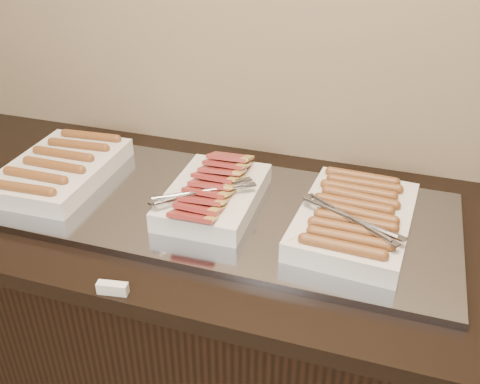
% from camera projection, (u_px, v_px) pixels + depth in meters
% --- Properties ---
extents(counter, '(2.06, 0.76, 0.90)m').
position_uv_depth(counter, '(210.00, 334.00, 1.62)').
color(counter, black).
rests_on(counter, ground).
extents(warming_tray, '(1.20, 0.50, 0.02)m').
position_uv_depth(warming_tray, '(216.00, 208.00, 1.37)').
color(warming_tray, gray).
rests_on(warming_tray, counter).
extents(dish_left, '(0.26, 0.39, 0.07)m').
position_uv_depth(dish_left, '(60.00, 169.00, 1.48)').
color(dish_left, silver).
rests_on(dish_left, warming_tray).
extents(dish_center, '(0.24, 0.35, 0.09)m').
position_uv_depth(dish_center, '(213.00, 194.00, 1.35)').
color(dish_center, silver).
rests_on(dish_center, warming_tray).
extents(dish_right, '(0.28, 0.39, 0.08)m').
position_uv_depth(dish_right, '(354.00, 218.00, 1.26)').
color(dish_right, silver).
rests_on(dish_right, warming_tray).
extents(label_holder, '(0.07, 0.03, 0.03)m').
position_uv_depth(label_holder, '(113.00, 288.00, 1.10)').
color(label_holder, silver).
rests_on(label_holder, counter).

